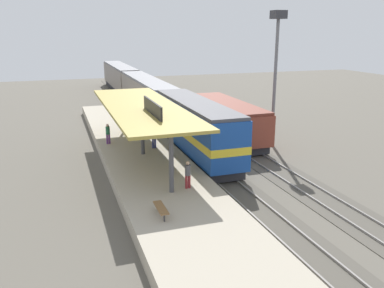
{
  "coord_description": "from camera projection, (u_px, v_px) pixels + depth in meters",
  "views": [
    {
      "loc": [
        -10.59,
        -29.36,
        10.13
      ],
      "look_at": [
        -1.38,
        -2.24,
        2.0
      ],
      "focal_mm": 37.78,
      "sensor_mm": 36.0,
      "label": 1
    }
  ],
  "objects": [
    {
      "name": "ground_plane",
      "position": [
        222.0,
        157.0,
        33.41
      ],
      "size": [
        120.0,
        120.0,
        0.0
      ],
      "primitive_type": "plane",
      "color": "#5B564C"
    },
    {
      "name": "track_near",
      "position": [
        199.0,
        159.0,
        32.78
      ],
      "size": [
        3.2,
        110.0,
        0.16
      ],
      "color": "#4E4941",
      "rests_on": "ground"
    },
    {
      "name": "track_far",
      "position": [
        250.0,
        153.0,
        34.2
      ],
      "size": [
        3.2,
        110.0,
        0.16
      ],
      "color": "#4E4941",
      "rests_on": "ground"
    },
    {
      "name": "platform",
      "position": [
        143.0,
        159.0,
        31.24
      ],
      "size": [
        6.0,
        44.0,
        0.9
      ],
      "primitive_type": "cube",
      "color": "#A89E89",
      "rests_on": "ground"
    },
    {
      "name": "station_canopy",
      "position": [
        142.0,
        108.0,
        30.04
      ],
      "size": [
        5.2,
        18.0,
        4.7
      ],
      "color": "#47474C",
      "rests_on": "platform"
    },
    {
      "name": "platform_bench",
      "position": [
        161.0,
        208.0,
        20.64
      ],
      "size": [
        0.44,
        1.7,
        0.5
      ],
      "color": "#333338",
      "rests_on": "platform"
    },
    {
      "name": "locomotive",
      "position": [
        195.0,
        128.0,
        33.0
      ],
      "size": [
        2.93,
        14.43,
        4.44
      ],
      "color": "#28282D",
      "rests_on": "track_near"
    },
    {
      "name": "passenger_carriage_front",
      "position": [
        147.0,
        96.0,
        49.42
      ],
      "size": [
        2.9,
        20.0,
        4.24
      ],
      "color": "#28282D",
      "rests_on": "track_near"
    },
    {
      "name": "passenger_carriage_rear",
      "position": [
        120.0,
        77.0,
        68.37
      ],
      "size": [
        2.9,
        20.0,
        4.24
      ],
      "color": "#28282D",
      "rests_on": "track_near"
    },
    {
      "name": "freight_car",
      "position": [
        229.0,
        120.0,
        37.79
      ],
      "size": [
        2.8,
        12.0,
        3.54
      ],
      "color": "#28282D",
      "rests_on": "track_far"
    },
    {
      "name": "light_mast",
      "position": [
        277.0,
        50.0,
        34.8
      ],
      "size": [
        1.1,
        1.1,
        11.7
      ],
      "color": "slate",
      "rests_on": "ground"
    },
    {
      "name": "person_waiting",
      "position": [
        154.0,
        137.0,
        32.37
      ],
      "size": [
        0.34,
        0.34,
        1.71
      ],
      "color": "navy",
      "rests_on": "platform"
    },
    {
      "name": "person_walking",
      "position": [
        108.0,
        133.0,
        33.6
      ],
      "size": [
        0.34,
        0.34,
        1.71
      ],
      "color": "#663375",
      "rests_on": "platform"
    },
    {
      "name": "person_boarding",
      "position": [
        188.0,
        173.0,
        24.13
      ],
      "size": [
        0.34,
        0.34,
        1.71
      ],
      "color": "maroon",
      "rests_on": "platform"
    }
  ]
}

